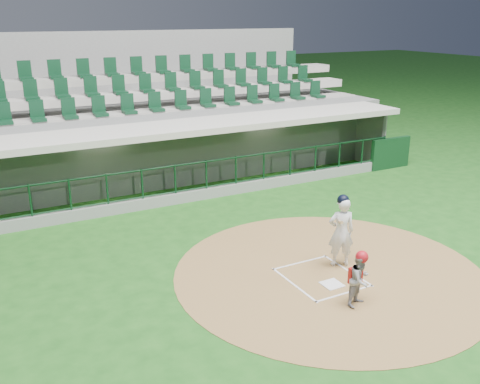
{
  "coord_description": "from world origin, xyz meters",
  "views": [
    {
      "loc": [
        -6.79,
        -9.09,
        5.73
      ],
      "look_at": [
        -0.56,
        2.6,
        1.3
      ],
      "focal_mm": 40.0,
      "sensor_mm": 36.0,
      "label": 1
    }
  ],
  "objects": [
    {
      "name": "home_plate",
      "position": [
        0.0,
        -0.7,
        0.02
      ],
      "size": [
        0.43,
        0.43,
        0.02
      ],
      "primitive_type": "cube",
      "color": "white",
      "rests_on": "dirt_circle"
    },
    {
      "name": "catcher",
      "position": [
        -0.03,
        -1.62,
        0.61
      ],
      "size": [
        0.66,
        0.58,
        1.2
      ],
      "color": "#949499",
      "rests_on": "dirt_circle"
    },
    {
      "name": "dugout_structure",
      "position": [
        0.06,
        7.83,
        0.96
      ],
      "size": [
        16.4,
        3.7,
        3.0
      ],
      "color": "gray",
      "rests_on": "ground"
    },
    {
      "name": "batter_box_chalk",
      "position": [
        0.0,
        -0.3,
        0.02
      ],
      "size": [
        1.55,
        1.8,
        0.01
      ],
      "color": "white",
      "rests_on": "ground"
    },
    {
      "name": "seating_deck",
      "position": [
        0.0,
        10.91,
        1.42
      ],
      "size": [
        17.0,
        6.72,
        5.15
      ],
      "color": "slate",
      "rests_on": "ground"
    },
    {
      "name": "ground",
      "position": [
        0.0,
        0.0,
        0.0
      ],
      "size": [
        120.0,
        120.0,
        0.0
      ],
      "primitive_type": "plane",
      "color": "#184B15",
      "rests_on": "ground"
    },
    {
      "name": "batter",
      "position": [
        0.75,
        0.01,
        0.9
      ],
      "size": [
        0.9,
        0.94,
        1.78
      ],
      "color": "white",
      "rests_on": "dirt_circle"
    },
    {
      "name": "dirt_circle",
      "position": [
        0.3,
        -0.2,
        0.01
      ],
      "size": [
        7.2,
        7.2,
        0.01
      ],
      "primitive_type": "cylinder",
      "color": "brown",
      "rests_on": "ground"
    }
  ]
}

